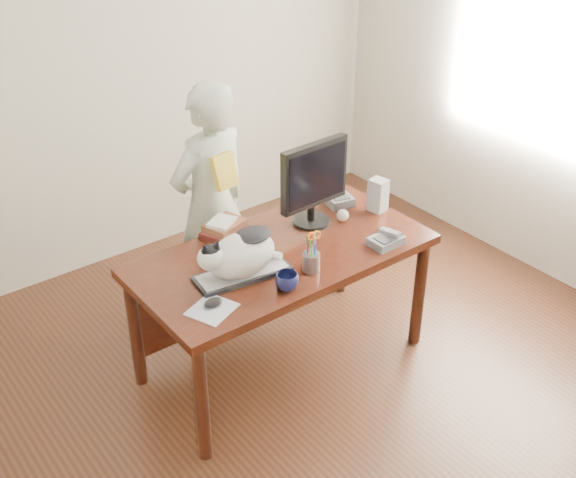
# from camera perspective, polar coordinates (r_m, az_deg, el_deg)

# --- Properties ---
(room) EXTENTS (4.50, 4.50, 4.50)m
(room) POSITION_cam_1_polar(r_m,az_deg,el_deg) (3.14, 6.13, 3.73)
(room) COLOR black
(room) RESTS_ON ground
(desk) EXTENTS (1.60, 0.80, 0.75)m
(desk) POSITION_cam_1_polar(r_m,az_deg,el_deg) (3.97, -1.13, -2.31)
(desk) COLOR black
(desk) RESTS_ON ground
(keyboard) EXTENTS (0.51, 0.25, 0.03)m
(keyboard) POSITION_cam_1_polar(r_m,az_deg,el_deg) (3.63, -3.63, -2.76)
(keyboard) COLOR black
(keyboard) RESTS_ON desk
(cat) EXTENTS (0.48, 0.28, 0.27)m
(cat) POSITION_cam_1_polar(r_m,az_deg,el_deg) (3.56, -3.89, -1.18)
(cat) COLOR silver
(cat) RESTS_ON keyboard
(monitor) EXTENTS (0.44, 0.22, 0.49)m
(monitor) POSITION_cam_1_polar(r_m,az_deg,el_deg) (3.96, 2.07, 4.72)
(monitor) COLOR black
(monitor) RESTS_ON desk
(pen_cup) EXTENTS (0.10, 0.10, 0.23)m
(pen_cup) POSITION_cam_1_polar(r_m,az_deg,el_deg) (3.65, 1.86, -1.64)
(pen_cup) COLOR gray
(pen_cup) RESTS_ON desk
(mousepad) EXTENTS (0.26, 0.25, 0.00)m
(mousepad) POSITION_cam_1_polar(r_m,az_deg,el_deg) (3.42, -6.03, -5.55)
(mousepad) COLOR silver
(mousepad) RESTS_ON desk
(mouse) EXTENTS (0.11, 0.09, 0.04)m
(mouse) POSITION_cam_1_polar(r_m,az_deg,el_deg) (3.43, -5.94, -5.01)
(mouse) COLOR black
(mouse) RESTS_ON mousepad
(coffee_mug) EXTENTS (0.16, 0.16, 0.09)m
(coffee_mug) POSITION_cam_1_polar(r_m,az_deg,el_deg) (3.52, -0.09, -3.38)
(coffee_mug) COLOR #0D1035
(coffee_mug) RESTS_ON desk
(phone) EXTENTS (0.18, 0.15, 0.08)m
(phone) POSITION_cam_1_polar(r_m,az_deg,el_deg) (3.92, 7.76, -0.06)
(phone) COLOR #5E5D62
(phone) RESTS_ON desk
(speaker) EXTENTS (0.10, 0.11, 0.20)m
(speaker) POSITION_cam_1_polar(r_m,az_deg,el_deg) (4.22, 7.12, 3.47)
(speaker) COLOR #9D9D9F
(speaker) RESTS_ON desk
(baseball) EXTENTS (0.07, 0.07, 0.07)m
(baseball) POSITION_cam_1_polar(r_m,az_deg,el_deg) (4.11, 4.35, 1.87)
(baseball) COLOR beige
(baseball) RESTS_ON desk
(book_stack) EXTENTS (0.28, 0.25, 0.09)m
(book_stack) POSITION_cam_1_polar(r_m,az_deg,el_deg) (3.99, -5.10, 0.91)
(book_stack) COLOR #531A16
(book_stack) RESTS_ON desk
(calculator) EXTENTS (0.18, 0.22, 0.06)m
(calculator) POSITION_cam_1_polar(r_m,az_deg,el_deg) (4.31, 3.92, 3.21)
(calculator) COLOR #5E5D62
(calculator) RESTS_ON desk
(person) EXTENTS (0.60, 0.44, 1.52)m
(person) POSITION_cam_1_polar(r_m,az_deg,el_deg) (4.28, -6.10, 2.63)
(person) COLOR silver
(person) RESTS_ON ground
(held_book) EXTENTS (0.15, 0.11, 0.20)m
(held_book) POSITION_cam_1_polar(r_m,az_deg,el_deg) (4.02, -5.03, 5.38)
(held_book) COLOR gold
(held_book) RESTS_ON person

